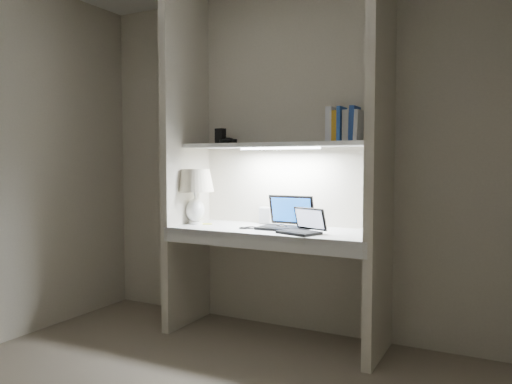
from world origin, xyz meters
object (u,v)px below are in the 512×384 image
Objects in this scene: book_row at (344,125)px; laptop_netbook at (303,227)px; speaker at (266,216)px; laptop_main at (287,221)px; table_lamp at (195,187)px.

laptop_netbook is at bearing -126.36° from book_row.
speaker is at bearing 173.67° from book_row.
laptop_main is at bearing -34.43° from speaker.
laptop_netbook is at bearing -41.66° from laptop_main.
laptop_netbook is 0.54m from speaker.
laptop_main is at bearing 6.17° from table_lamp.
laptop_netbook is 0.74m from book_row.
speaker is at bearing 162.61° from laptop_netbook.
laptop_main is 0.25m from laptop_netbook.
table_lamp is 0.75m from laptop_main.
laptop_main is 0.76m from book_row.
book_row is at bearing 8.74° from table_lamp.
table_lamp is at bearing -171.26° from book_row.
table_lamp reaches higher than laptop_main.
speaker is 0.89m from book_row.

